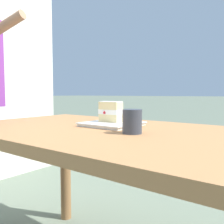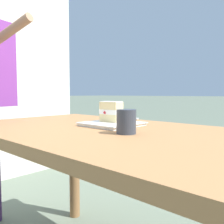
% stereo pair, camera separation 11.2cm
% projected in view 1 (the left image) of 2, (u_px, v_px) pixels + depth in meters
% --- Properties ---
extents(patio_table, '(1.69, 0.79, 0.72)m').
position_uv_depth(patio_table, '(139.00, 156.00, 0.94)').
color(patio_table, olive).
rests_on(patio_table, ground).
extents(dessert_plate, '(0.23, 0.23, 0.02)m').
position_uv_depth(dessert_plate, '(112.00, 124.00, 1.12)').
color(dessert_plate, white).
rests_on(dessert_plate, patio_table).
extents(cake_slice, '(0.11, 0.06, 0.09)m').
position_uv_depth(cake_slice, '(111.00, 112.00, 1.14)').
color(cake_slice, '#EAD18C').
rests_on(cake_slice, dessert_plate).
extents(dessert_fork, '(0.06, 0.17, 0.01)m').
position_uv_depth(dessert_fork, '(127.00, 119.00, 1.37)').
color(dessert_fork, silver).
rests_on(dessert_fork, patio_table).
extents(coffee_cup, '(0.07, 0.07, 0.09)m').
position_uv_depth(coffee_cup, '(132.00, 121.00, 0.91)').
color(coffee_cup, '#333842').
rests_on(coffee_cup, patio_table).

